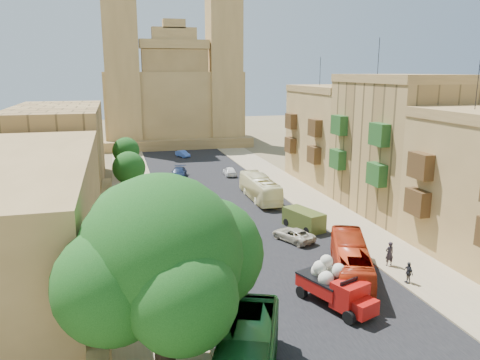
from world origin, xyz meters
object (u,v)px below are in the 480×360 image
bus_red_east (351,261)px  car_white_a (187,208)px  street_tree_c (129,168)px  red_truck (335,286)px  car_dkblue (179,173)px  street_tree_a (142,253)px  car_blue_a (230,265)px  car_blue_b (183,154)px  street_tree_d (126,151)px  olive_pickup (304,220)px  church (172,95)px  car_white_b (230,171)px  bus_cream_east (260,188)px  ficus_tree (163,261)px  car_cream (293,235)px  street_tree_b (134,202)px  pedestrian_c (408,273)px  pedestrian_a (389,254)px

bus_red_east → car_white_a: bearing=-41.8°
street_tree_c → car_white_a: size_ratio=1.55×
street_tree_c → red_truck: street_tree_c is taller
car_dkblue → street_tree_a: bearing=-88.4°
car_blue_a → car_blue_b: (3.36, 47.57, -0.15)m
street_tree_d → car_blue_a: size_ratio=1.35×
street_tree_d → olive_pickup: 30.05m
red_truck → bus_red_east: bearing=49.8°
church → car_white_b: church is taller
bus_cream_east → car_dkblue: (-7.29, 13.54, -0.66)m
car_blue_a → street_tree_a: bearing=-159.2°
street_tree_c → car_dkblue: (6.77, 10.18, -3.04)m
ficus_tree → car_cream: 20.36m
street_tree_a → street_tree_b: street_tree_b is taller
street_tree_b → bus_cream_east: 16.60m
street_tree_b → street_tree_d: size_ratio=0.84×
street_tree_a → street_tree_c: (0.00, 24.00, 0.64)m
street_tree_d → car_dkblue: bearing=-15.1°
street_tree_c → car_blue_b: size_ratio=1.69×
car_dkblue → car_white_b: 6.97m
church → bus_red_east: 67.91m
red_truck → car_cream: bearing=81.6°
street_tree_c → car_cream: (12.91, -16.64, -3.16)m
car_blue_a → car_blue_b: car_blue_a is taller
car_white_b → car_blue_b: bearing=-72.0°
car_blue_b → pedestrian_c: bearing=-103.2°
car_cream → car_dkblue: 27.51m
ficus_tree → street_tree_b: size_ratio=2.10×
car_cream → car_blue_b: bearing=-110.1°
ficus_tree → car_blue_b: (8.91, 57.75, -5.23)m
street_tree_c → olive_pickup: (15.00, -13.88, -2.88)m
car_blue_a → car_dkblue: (0.63, 32.00, -0.02)m
street_tree_a → car_blue_b: size_ratio=1.41×
street_tree_c → pedestrian_a: size_ratio=2.97×
church → olive_pickup: (5.00, -56.49, -8.68)m
street_tree_c → car_dkblue: bearing=56.3°
olive_pickup → car_white_a: (-9.62, 7.35, -0.25)m
car_dkblue → street_tree_d: bearing=177.8°
car_cream → street_tree_c: bearing=-76.9°
street_tree_d → car_white_b: size_ratio=1.51×
church → car_blue_b: church is taller
church → car_dkblue: 33.78m
bus_red_east → street_tree_a: bearing=20.0°
bus_cream_east → car_cream: size_ratio=2.40×
street_tree_c → olive_pickup: 20.64m
bus_red_east → car_dkblue: size_ratio=2.03×
red_truck → pedestrian_c: bearing=14.9°
car_blue_a → car_white_b: car_blue_a is taller
pedestrian_c → church: bearing=-176.6°
car_blue_a → car_cream: 8.52m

